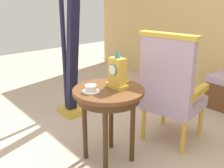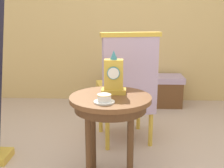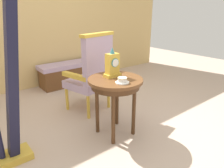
{
  "view_description": "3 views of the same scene",
  "coord_description": "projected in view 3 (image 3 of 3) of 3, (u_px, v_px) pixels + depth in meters",
  "views": [
    {
      "loc": [
        1.7,
        -1.39,
        1.51
      ],
      "look_at": [
        -0.06,
        0.03,
        0.74
      ],
      "focal_mm": 44.74,
      "sensor_mm": 36.0,
      "label": 1
    },
    {
      "loc": [
        0.04,
        -1.99,
        1.28
      ],
      "look_at": [
        -0.06,
        0.12,
        0.76
      ],
      "focal_mm": 44.45,
      "sensor_mm": 36.0,
      "label": 2
    },
    {
      "loc": [
        -1.46,
        -1.7,
        1.42
      ],
      "look_at": [
        -0.04,
        0.1,
        0.6
      ],
      "focal_mm": 33.31,
      "sensor_mm": 36.0,
      "label": 3
    }
  ],
  "objects": [
    {
      "name": "harp",
      "position": [
        6.0,
        91.0,
        1.87
      ],
      "size": [
        0.4,
        0.24,
        1.81
      ],
      "color": "gold",
      "rests_on": "ground"
    },
    {
      "name": "wall_back",
      "position": [
        40.0,
        11.0,
        3.77
      ],
      "size": [
        6.0,
        0.1,
        2.8
      ],
      "primitive_type": "cube",
      "color": "tan",
      "rests_on": "ground"
    },
    {
      "name": "teacup_left",
      "position": [
        122.0,
        80.0,
        2.17
      ],
      "size": [
        0.15,
        0.15,
        0.06
      ],
      "color": "white",
      "rests_on": "side_table"
    },
    {
      "name": "armchair",
      "position": [
        92.0,
        72.0,
        2.92
      ],
      "size": [
        0.65,
        0.64,
        1.14
      ],
      "color": "#B299B7",
      "rests_on": "ground"
    },
    {
      "name": "mantel_clock",
      "position": [
        112.0,
        65.0,
        2.34
      ],
      "size": [
        0.19,
        0.11,
        0.34
      ],
      "color": "gold",
      "rests_on": "side_table"
    },
    {
      "name": "window_bench",
      "position": [
        68.0,
        74.0,
        4.14
      ],
      "size": [
        1.13,
        0.4,
        0.44
      ],
      "color": "#B299B7",
      "rests_on": "ground"
    },
    {
      "name": "ground_plane",
      "position": [
        119.0,
        131.0,
        2.58
      ],
      "size": [
        10.0,
        10.0,
        0.0
      ],
      "primitive_type": "plane",
      "color": "#BCA38E"
    },
    {
      "name": "side_table",
      "position": [
        115.0,
        86.0,
        2.34
      ],
      "size": [
        0.62,
        0.62,
        0.7
      ],
      "color": "brown",
      "rests_on": "ground"
    }
  ]
}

